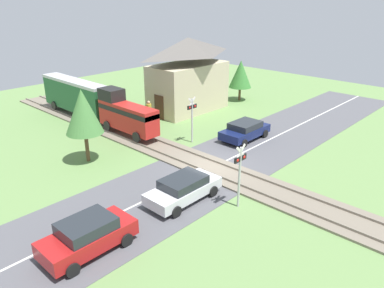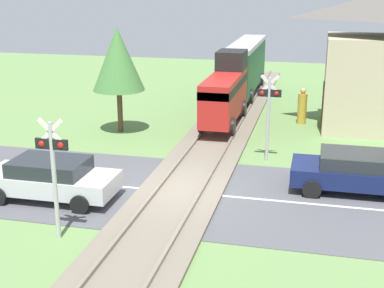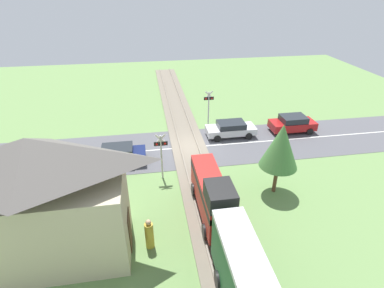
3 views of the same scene
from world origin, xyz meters
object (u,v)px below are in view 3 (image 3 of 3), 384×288
at_px(car_near_crossing, 231,129).
at_px(pedestrian_by_station, 149,235).
at_px(train, 234,255).
at_px(car_behind_queue, 292,123).
at_px(crossing_signal_east_approach, 161,151).
at_px(station_building, 44,204).
at_px(car_far_side, 118,154).
at_px(crossing_signal_west_approach, 209,104).

relative_size(car_near_crossing, pedestrian_by_station, 2.40).
relative_size(train, car_behind_queue, 3.61).
xyz_separation_m(crossing_signal_east_approach, pedestrian_by_station, (1.09, 6.00, -1.35)).
bearing_deg(station_building, train, 159.43).
relative_size(crossing_signal_east_approach, station_building, 0.44).
bearing_deg(car_near_crossing, station_building, 42.83).
relative_size(car_behind_queue, crossing_signal_east_approach, 1.17).
relative_size(train, station_building, 1.85).
bearing_deg(crossing_signal_east_approach, car_near_crossing, -139.96).
xyz_separation_m(train, car_behind_queue, (-9.59, -14.12, -1.09)).
bearing_deg(pedestrian_by_station, car_far_side, -76.57).
distance_m(car_near_crossing, crossing_signal_east_approach, 8.40).
bearing_deg(crossing_signal_west_approach, car_behind_queue, 161.14).
height_order(car_far_side, pedestrian_by_station, pedestrian_by_station).
bearing_deg(station_building, pedestrian_by_station, 177.15).
height_order(car_behind_queue, station_building, station_building).
height_order(train, crossing_signal_west_approach, train).
distance_m(train, pedestrian_by_station, 4.63).
relative_size(car_behind_queue, pedestrian_by_station, 2.24).
xyz_separation_m(train, car_far_side, (5.54, -11.24, -1.15)).
relative_size(train, crossing_signal_west_approach, 4.23).
bearing_deg(car_near_crossing, car_behind_queue, 180.00).
height_order(crossing_signal_east_approach, pedestrian_by_station, crossing_signal_east_approach).
bearing_deg(crossing_signal_east_approach, pedestrian_by_station, 79.67).
xyz_separation_m(station_building, pedestrian_by_station, (-4.54, 0.23, -2.40)).
xyz_separation_m(car_behind_queue, pedestrian_by_station, (13.12, 11.32, 0.02)).
bearing_deg(car_behind_queue, crossing_signal_west_approach, -18.86).
distance_m(crossing_signal_east_approach, pedestrian_by_station, 6.24).
xyz_separation_m(train, pedestrian_by_station, (3.53, -2.80, -1.07)).
xyz_separation_m(train, crossing_signal_east_approach, (2.43, -8.80, 0.28)).
relative_size(car_near_crossing, crossing_signal_west_approach, 1.26).
xyz_separation_m(car_near_crossing, crossing_signal_east_approach, (6.34, 5.33, 1.44)).
bearing_deg(crossing_signal_west_approach, car_near_crossing, 121.07).
height_order(car_far_side, station_building, station_building).
distance_m(car_far_side, crossing_signal_west_approach, 9.70).
relative_size(car_far_side, pedestrian_by_station, 2.32).
xyz_separation_m(car_far_side, crossing_signal_east_approach, (-3.11, 2.45, 1.43)).
distance_m(crossing_signal_west_approach, station_building, 17.17).
bearing_deg(crossing_signal_east_approach, train, 105.45).
bearing_deg(station_building, car_far_side, -107.07).
relative_size(crossing_signal_west_approach, station_building, 0.44).
xyz_separation_m(crossing_signal_west_approach, crossing_signal_east_approach, (4.86, 7.77, 0.00)).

